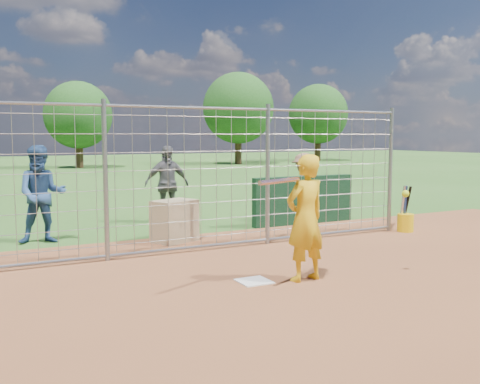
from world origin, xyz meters
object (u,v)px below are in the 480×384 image
bucket_with_bats (405,220)px  bystander_c (304,187)px  batter (305,218)px  bystander_a (42,194)px  bystander_b (167,184)px  equipment_bin (174,221)px

bucket_with_bats → bystander_c: bearing=117.3°
batter → bystander_a: size_ratio=0.96×
bystander_b → bucket_with_bats: bystander_b is taller
bystander_b → bucket_with_bats: 5.37m
equipment_bin → bucket_with_bats: bucket_with_bats is taller
batter → equipment_bin: (-0.65, 3.44, -0.49)m
bystander_b → batter: bearing=-89.2°
bystander_b → equipment_bin: (-0.65, -2.22, -0.50)m
bystander_a → bucket_with_bats: size_ratio=1.89×
batter → bucket_with_bats: size_ratio=1.81×
bystander_a → equipment_bin: bystander_a is taller
batter → bystander_a: bystander_a is taller
bystander_b → bystander_c: size_ratio=1.12×
batter → bystander_a: bearing=-65.2°
bystander_b → bucket_with_bats: bearing=-39.5°
bystander_a → bystander_b: 3.13m
batter → bystander_c: batter is taller
batter → bystander_b: (-0.00, 5.66, 0.02)m
equipment_bin → bystander_c: bearing=-8.7°
bucket_with_bats → equipment_bin: bearing=165.3°
bystander_b → equipment_bin: bystander_b is taller
bystander_c → bucket_with_bats: (1.11, -2.16, -0.56)m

